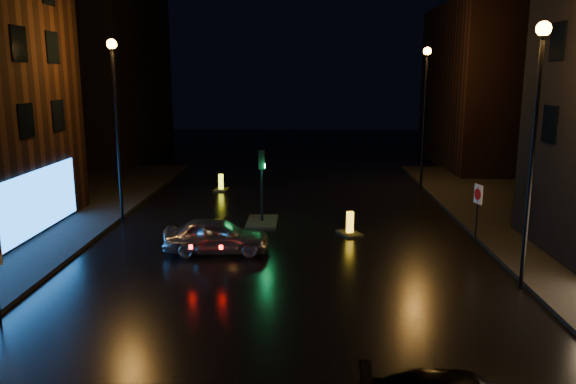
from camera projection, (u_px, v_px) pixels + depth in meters
name	position (u px, v px, depth m)	size (l,w,h in m)	color
building_far_left	(100.00, 72.00, 45.82)	(8.00, 16.00, 14.00)	black
building_far_right	(493.00, 86.00, 42.23)	(8.00, 14.00, 12.00)	black
street_lamp_lfar	(115.00, 103.00, 25.34)	(0.44, 0.44, 8.37)	black
street_lamp_rnear	(536.00, 117.00, 17.08)	(0.44, 0.44, 8.37)	black
street_lamp_rfar	(425.00, 97.00, 32.73)	(0.44, 0.44, 8.37)	black
traffic_signal	(262.00, 213.00, 26.19)	(1.40, 2.40, 3.45)	black
silver_hatchback	(217.00, 236.00, 21.80)	(1.63, 4.06, 1.38)	#ADB1B5
bollard_near	(350.00, 230.00, 24.36)	(1.18, 1.39, 1.03)	black
bollard_far	(221.00, 187.00, 33.65)	(0.86, 1.20, 1.00)	black
road_sign_right	(478.00, 199.00, 23.00)	(0.19, 0.58, 2.42)	black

